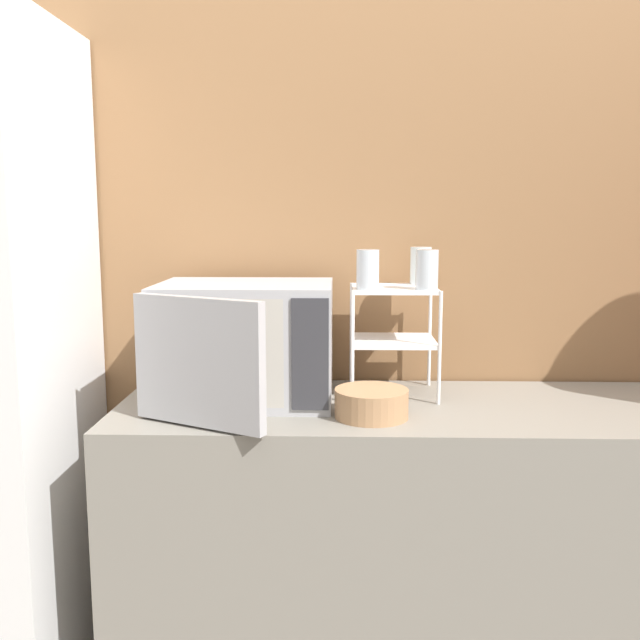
# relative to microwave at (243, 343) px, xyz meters

# --- Properties ---
(wall_back) EXTENTS (8.00, 0.06, 2.60)m
(wall_back) POSITION_rel_microwave_xyz_m (0.51, 0.29, 0.25)
(wall_back) COLOR olive
(wall_back) RESTS_ON ground_plane
(counter) EXTENTS (1.72, 0.58, 0.89)m
(counter) POSITION_rel_microwave_xyz_m (0.51, -0.04, -0.61)
(counter) COLOR gray
(counter) RESTS_ON ground_plane
(microwave) EXTENTS (0.50, 0.56, 0.33)m
(microwave) POSITION_rel_microwave_xyz_m (0.00, 0.00, 0.00)
(microwave) COLOR #ADADB2
(microwave) RESTS_ON counter
(dish_rack) EXTENTS (0.25, 0.23, 0.32)m
(dish_rack) POSITION_rel_microwave_xyz_m (0.43, 0.09, 0.06)
(dish_rack) COLOR white
(dish_rack) RESTS_ON counter
(glass_front_left) EXTENTS (0.06, 0.06, 0.11)m
(glass_front_left) POSITION_rel_microwave_xyz_m (0.35, 0.01, 0.21)
(glass_front_left) COLOR silver
(glass_front_left) RESTS_ON dish_rack
(glass_back_right) EXTENTS (0.06, 0.06, 0.11)m
(glass_back_right) POSITION_rel_microwave_xyz_m (0.51, 0.16, 0.21)
(glass_back_right) COLOR silver
(glass_back_right) RESTS_ON dish_rack
(glass_front_right) EXTENTS (0.06, 0.06, 0.11)m
(glass_front_right) POSITION_rel_microwave_xyz_m (0.51, 0.01, 0.21)
(glass_front_right) COLOR silver
(glass_front_right) RESTS_ON dish_rack
(bowl) EXTENTS (0.19, 0.19, 0.08)m
(bowl) POSITION_rel_microwave_xyz_m (0.36, -0.16, -0.13)
(bowl) COLOR #AD7F56
(bowl) RESTS_ON counter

